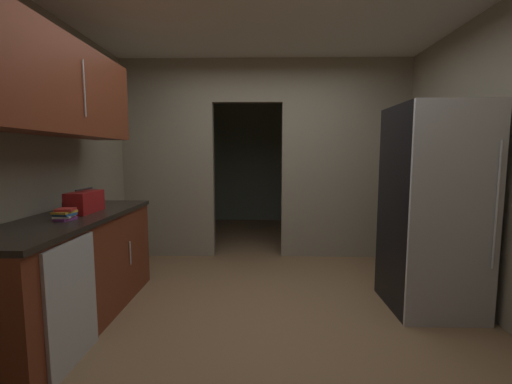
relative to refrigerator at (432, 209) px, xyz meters
The scene contains 10 objects.
ground 1.74m from the refrigerator, behind, with size 20.00×20.00×0.00m, color brown.
kitchen_overhead_slab 2.31m from the refrigerator, 167.10° to the left, with size 4.19×7.56×0.06m, color silver.
kitchen_partition 2.18m from the refrigerator, 131.84° to the left, with size 3.79×0.12×2.62m.
adjoining_room_shell 3.75m from the refrigerator, 113.29° to the left, with size 3.79×2.63×2.62m.
refrigerator is the anchor object (origin of this frame).
lower_cabinet_run 3.10m from the refrigerator, behind, with size 0.64×1.93×0.89m.
dishwasher 2.92m from the refrigerator, 162.01° to the right, with size 0.02×0.56×0.83m.
upper_cabinet_counterside 3.22m from the refrigerator, behind, with size 0.36×1.74×0.71m.
boombox 3.02m from the refrigerator, behind, with size 0.18×0.37×0.21m.
book_stack 3.03m from the refrigerator, behind, with size 0.15×0.16×0.09m.
Camera 1 is at (-0.03, -2.79, 1.38)m, focal length 23.83 mm.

